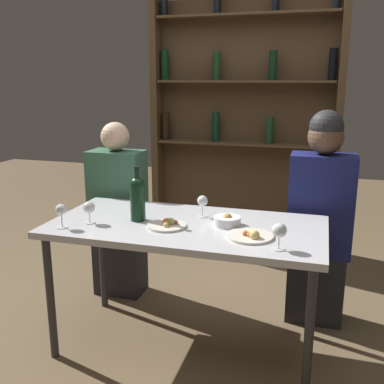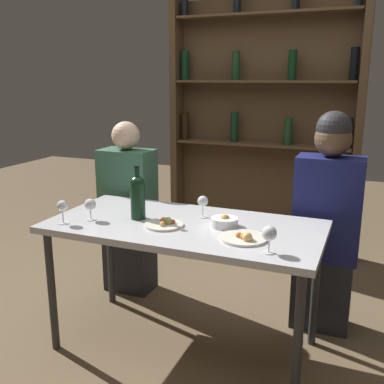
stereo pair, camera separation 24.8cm
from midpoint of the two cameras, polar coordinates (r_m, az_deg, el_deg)
name	(u,v)px [view 1 (the left image)]	position (r m, az deg, el deg)	size (l,w,h in m)	color
ground_plane	(187,346)	(2.75, -3.40, -18.99)	(10.00, 10.00, 0.00)	brown
dining_table	(186,235)	(2.44, -3.63, -5.53)	(1.47, 0.72, 0.74)	silver
wine_rack_wall	(244,118)	(3.98, 4.82, 9.29)	(1.64, 0.21, 2.26)	#4C3823
wine_bottle	(138,197)	(2.47, -9.79, -0.63)	(0.08, 0.08, 0.30)	black
wine_glass_0	(202,202)	(2.51, -1.48, -1.30)	(0.06, 0.06, 0.12)	silver
wine_glass_1	(279,231)	(2.05, 7.65, -5.02)	(0.07, 0.07, 0.13)	silver
wine_glass_2	(61,211)	(2.46, -19.09, -2.32)	(0.06, 0.06, 0.13)	silver
wine_glass_3	(89,208)	(2.50, -15.74, -2.04)	(0.06, 0.06, 0.12)	silver
food_plate_0	(251,236)	(2.21, 4.28, -5.60)	(0.23, 0.23, 0.05)	silver
food_plate_1	(167,225)	(2.38, -6.14, -4.18)	(0.21, 0.21, 0.05)	silver
snack_bowl	(227,221)	(2.38, 1.52, -3.71)	(0.14, 0.14, 0.07)	white
seated_person_left	(118,215)	(3.19, -11.53, -2.93)	(0.37, 0.22, 1.22)	#26262B
seated_person_right	(320,221)	(2.82, 13.51, -3.69)	(0.38, 0.22, 1.33)	#26262B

